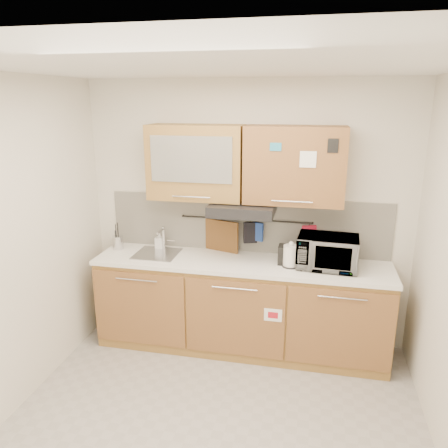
% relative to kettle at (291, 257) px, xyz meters
% --- Properties ---
extents(floor, '(3.20, 3.20, 0.00)m').
position_rel_kettle_xyz_m(floor, '(-0.47, -1.15, -1.02)').
color(floor, '#9E9993').
rests_on(floor, ground).
extents(ceiling, '(3.20, 3.20, 0.00)m').
position_rel_kettle_xyz_m(ceiling, '(-0.47, -1.15, 1.58)').
color(ceiling, white).
rests_on(ceiling, wall_back).
extents(wall_back, '(3.20, 0.00, 3.20)m').
position_rel_kettle_xyz_m(wall_back, '(-0.47, 0.35, 0.28)').
color(wall_back, silver).
rests_on(wall_back, ground).
extents(wall_left, '(0.00, 3.00, 3.00)m').
position_rel_kettle_xyz_m(wall_left, '(-2.07, -1.15, 0.28)').
color(wall_left, silver).
rests_on(wall_left, ground).
extents(base_cabinet, '(2.80, 0.64, 0.88)m').
position_rel_kettle_xyz_m(base_cabinet, '(-0.47, 0.04, -0.61)').
color(base_cabinet, '#AC7E3D').
rests_on(base_cabinet, floor).
extents(countertop, '(2.82, 0.62, 0.04)m').
position_rel_kettle_xyz_m(countertop, '(-0.47, 0.04, -0.12)').
color(countertop, white).
rests_on(countertop, base_cabinet).
extents(backsplash, '(2.80, 0.02, 0.56)m').
position_rel_kettle_xyz_m(backsplash, '(-0.47, 0.34, 0.18)').
color(backsplash, silver).
rests_on(backsplash, countertop).
extents(upper_cabinets, '(1.82, 0.37, 0.70)m').
position_rel_kettle_xyz_m(upper_cabinets, '(-0.48, 0.17, 0.81)').
color(upper_cabinets, '#AC7E3D').
rests_on(upper_cabinets, wall_back).
extents(range_hood, '(0.60, 0.46, 0.10)m').
position_rel_kettle_xyz_m(range_hood, '(-0.47, 0.10, 0.40)').
color(range_hood, black).
rests_on(range_hood, upper_cabinets).
extents(sink, '(0.42, 0.40, 0.26)m').
position_rel_kettle_xyz_m(sink, '(-1.32, 0.06, -0.09)').
color(sink, silver).
rests_on(sink, countertop).
extents(utensil_rail, '(1.30, 0.02, 0.02)m').
position_rel_kettle_xyz_m(utensil_rail, '(-0.47, 0.30, 0.24)').
color(utensil_rail, black).
rests_on(utensil_rail, backsplash).
extents(utensil_crock, '(0.14, 0.14, 0.28)m').
position_rel_kettle_xyz_m(utensil_crock, '(-1.77, 0.13, -0.02)').
color(utensil_crock, silver).
rests_on(utensil_crock, countertop).
extents(kettle, '(0.17, 0.16, 0.24)m').
position_rel_kettle_xyz_m(kettle, '(0.00, 0.00, 0.00)').
color(kettle, silver).
rests_on(kettle, countertop).
extents(toaster, '(0.23, 0.14, 0.18)m').
position_rel_kettle_xyz_m(toaster, '(-0.00, 0.06, -0.01)').
color(toaster, black).
rests_on(toaster, countertop).
extents(microwave, '(0.56, 0.40, 0.30)m').
position_rel_kettle_xyz_m(microwave, '(0.32, 0.05, 0.05)').
color(microwave, '#999999').
rests_on(microwave, countertop).
extents(soap_bottle, '(0.09, 0.09, 0.18)m').
position_rel_kettle_xyz_m(soap_bottle, '(-1.35, 0.22, -0.01)').
color(soap_bottle, '#999999').
rests_on(soap_bottle, countertop).
extents(cutting_board, '(0.36, 0.13, 0.45)m').
position_rel_kettle_xyz_m(cutting_board, '(-0.71, 0.28, -0.00)').
color(cutting_board, brown).
rests_on(cutting_board, utensil_rail).
extents(oven_mitt, '(0.11, 0.07, 0.19)m').
position_rel_kettle_xyz_m(oven_mitt, '(-0.35, 0.28, 0.13)').
color(oven_mitt, '#203D92').
rests_on(oven_mitt, utensil_rail).
extents(dark_pouch, '(0.14, 0.07, 0.21)m').
position_rel_kettle_xyz_m(dark_pouch, '(-0.42, 0.28, 0.12)').
color(dark_pouch, black).
rests_on(dark_pouch, utensil_rail).
extents(pot_holder, '(0.14, 0.07, 0.17)m').
position_rel_kettle_xyz_m(pot_holder, '(0.15, 0.28, 0.14)').
color(pot_holder, '#A9162F').
rests_on(pot_holder, utensil_rail).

